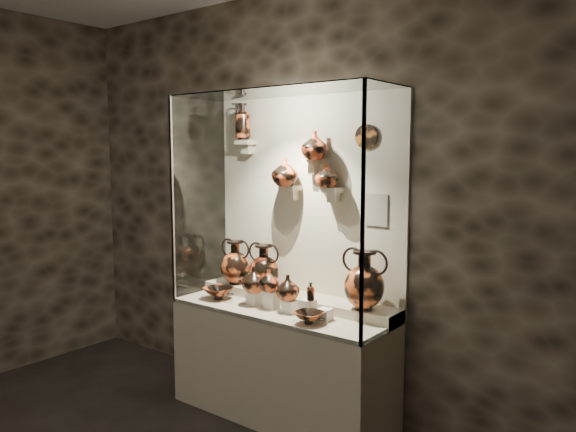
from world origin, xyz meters
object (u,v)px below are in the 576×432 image
object	(u,v)px
jug_a	(254,279)
jug_c	(288,287)
amphora_right	(364,280)
kylix_right	(309,316)
ovoid_vase_a	(285,172)
jug_b	(269,280)
amphora_left	(236,262)
lekythos_tall	(243,119)
lekythos_small	(311,290)
ovoid_vase_c	(327,176)
ovoid_vase_b	(315,145)
amphora_mid	(264,267)
kylix_left	(219,292)

from	to	relation	value
jug_a	jug_c	distance (m)	0.31
amphora_right	kylix_right	world-z (taller)	amphora_right
ovoid_vase_a	amphora_right	bearing A→B (deg)	19.36
amphora_right	jug_b	world-z (taller)	amphora_right
amphora_left	lekythos_tall	world-z (taller)	lekythos_tall
amphora_right	lekythos_small	size ratio (longest dim) A/B	2.82
ovoid_vase_a	ovoid_vase_c	xyz separation A→B (m)	(0.37, 0.02, -0.02)
lekythos_tall	jug_c	bearing A→B (deg)	-27.42
jug_b	ovoid_vase_b	distance (m)	1.04
amphora_right	ovoid_vase_a	world-z (taller)	ovoid_vase_a
lekythos_tall	ovoid_vase_b	world-z (taller)	lekythos_tall
lekythos_tall	amphora_left	bearing A→B (deg)	-112.92
jug_b	jug_c	bearing A→B (deg)	23.23
jug_b	lekythos_tall	world-z (taller)	lekythos_tall
ovoid_vase_b	ovoid_vase_c	world-z (taller)	ovoid_vase_b
ovoid_vase_a	lekythos_small	bearing A→B (deg)	-6.68
kylix_right	amphora_mid	bearing A→B (deg)	156.00
amphora_right	jug_c	world-z (taller)	amphora_right
ovoid_vase_b	ovoid_vase_c	distance (m)	0.24
kylix_left	ovoid_vase_c	world-z (taller)	ovoid_vase_c
amphora_right	ovoid_vase_b	xyz separation A→B (m)	(-0.46, 0.07, 0.92)
ovoid_vase_c	ovoid_vase_a	bearing A→B (deg)	161.61
jug_a	jug_c	bearing A→B (deg)	18.01
amphora_right	ovoid_vase_c	world-z (taller)	ovoid_vase_c
jug_a	jug_c	xyz separation A→B (m)	(0.31, 0.01, -0.02)
amphora_mid	jug_c	xyz separation A→B (m)	(0.39, -0.19, -0.07)
lekythos_small	kylix_right	world-z (taller)	lekythos_small
amphora_right	lekythos_small	world-z (taller)	amphora_right
ovoid_vase_b	lekythos_small	bearing A→B (deg)	-36.98
jug_a	ovoid_vase_c	size ratio (longest dim) A/B	1.13
jug_a	kylix_left	size ratio (longest dim) A/B	0.67
ovoid_vase_c	ovoid_vase_b	bearing A→B (deg)	168.30
ovoid_vase_b	lekythos_tall	bearing A→B (deg)	-160.24
amphora_mid	ovoid_vase_b	size ratio (longest dim) A/B	1.73
jug_a	ovoid_vase_b	distance (m)	1.09
lekythos_small	ovoid_vase_a	world-z (taller)	ovoid_vase_a
amphora_left	ovoid_vase_c	xyz separation A→B (m)	(0.85, 0.06, 0.72)
jug_c	kylix_right	distance (m)	0.34
amphora_mid	amphora_right	world-z (taller)	amphora_right
lekythos_small	jug_a	bearing A→B (deg)	164.70
amphora_left	amphora_mid	xyz separation A→B (m)	(0.31, -0.00, 0.00)
amphora_right	ovoid_vase_a	size ratio (longest dim) A/B	1.94
amphora_mid	kylix_right	world-z (taller)	amphora_mid
amphora_right	amphora_mid	bearing A→B (deg)	-161.02
jug_b	ovoid_vase_c	xyz separation A→B (m)	(0.32, 0.27, 0.76)
amphora_mid	jug_c	world-z (taller)	amphora_mid
kylix_left	lekythos_tall	distance (m)	1.38
jug_c	amphora_mid	bearing A→B (deg)	167.60
ovoid_vase_a	lekythos_tall	bearing A→B (deg)	-160.25
ovoid_vase_a	jug_c	bearing A→B (deg)	-24.19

